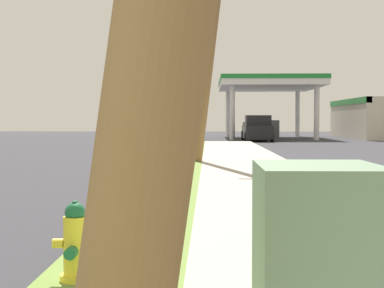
{
  "coord_description": "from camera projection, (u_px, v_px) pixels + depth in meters",
  "views": [
    {
      "loc": [
        1.62,
        -0.37,
        1.62
      ],
      "look_at": [
        1.16,
        15.77,
        0.94
      ],
      "focal_mm": 53.5,
      "sensor_mm": 36.0,
      "label": 1
    }
  ],
  "objects": [
    {
      "name": "fire_hydrant_nearest",
      "position": [
        75.0,
        246.0,
        5.32
      ],
      "size": [
        0.42,
        0.38,
        0.74
      ],
      "color": "yellow",
      "rests_on": "grass_verge"
    },
    {
      "name": "fire_hydrant_second",
      "position": [
        164.0,
        164.0,
        15.37
      ],
      "size": [
        0.42,
        0.38,
        0.74
      ],
      "color": "yellow",
      "rests_on": "grass_verge"
    },
    {
      "name": "fire_hydrant_third",
      "position": [
        179.0,
        147.0,
        24.59
      ],
      "size": [
        0.42,
        0.37,
        0.74
      ],
      "color": "yellow",
      "rests_on": "grass_verge"
    },
    {
      "name": "fire_hydrant_fourth",
      "position": [
        190.0,
        139.0,
        35.18
      ],
      "size": [
        0.42,
        0.38,
        0.74
      ],
      "color": "yellow",
      "rests_on": "grass_verge"
    },
    {
      "name": "utility_pole_midground",
      "position": [
        212.0,
        37.0,
        20.54
      ],
      "size": [
        1.9,
        0.5,
        8.81
      ],
      "color": "olive",
      "rests_on": "grass_verge"
    },
    {
      "name": "gas_station_canopy",
      "position": [
        347.0,
        110.0,
        51.09
      ],
      "size": [
        16.86,
        13.09,
        5.3
      ],
      "color": "silver",
      "rests_on": "ground"
    },
    {
      "name": "car_tan_by_near_pump",
      "position": [
        257.0,
        130.0,
        51.35
      ],
      "size": [
        2.18,
        4.6,
        1.57
      ],
      "color": "tan",
      "rests_on": "ground"
    },
    {
      "name": "truck_black_at_forecourt",
      "position": [
        257.0,
        129.0,
        43.85
      ],
      "size": [
        2.14,
        5.41,
        1.97
      ],
      "color": "black",
      "rests_on": "ground"
    }
  ]
}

